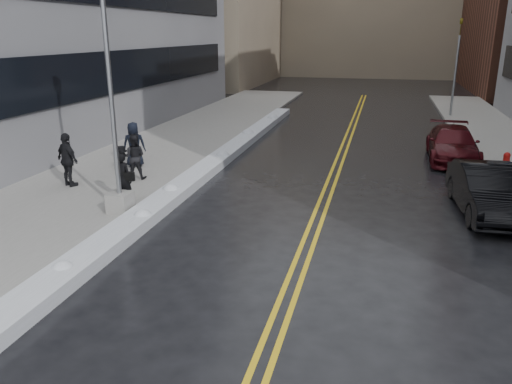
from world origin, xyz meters
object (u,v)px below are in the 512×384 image
Objects in this scene: lamppost at (114,134)px; fire_hydrant at (506,160)px; traffic_signal at (456,64)px; car_black at (488,191)px; pedestrian_d at (68,160)px; car_maroon at (453,144)px; pedestrian_b at (134,157)px; pedestrian_c at (134,144)px; pedestrian_fedora at (124,178)px.

fire_hydrant is at bearing 33.04° from lamppost.
traffic_signal is (11.80, 22.00, 0.87)m from lamppost.
car_black is at bearing -107.28° from fire_hydrant.
pedestrian_d reaches higher than car_maroon.
traffic_signal reaches higher than pedestrian_b.
lamppost is at bearing 97.08° from pedestrian_b.
pedestrian_d is at bearing 146.97° from lamppost.
pedestrian_d is (-1.79, -1.43, 0.11)m from pedestrian_b.
lamppost is 24.98m from traffic_signal.
car_maroon is at bearing -164.36° from pedestrian_b.
car_black is at bearing -93.24° from traffic_signal.
pedestrian_b is (-13.05, -18.59, -2.42)m from traffic_signal.
car_maroon is at bearing 43.15° from lamppost.
pedestrian_b is at bearing -116.62° from pedestrian_d.
fire_hydrant is 0.16× the size of car_black.
fire_hydrant is 2.58m from car_maroon.
pedestrian_c is (-2.09, 5.02, -1.48)m from lamppost.
traffic_signal reaches higher than car_maroon.
traffic_signal is at bearing 61.79° from lamppost.
car_black is 6.93m from car_maroon.
pedestrian_c is at bearing -129.28° from traffic_signal.
pedestrian_b is at bearing 93.66° from pedestrian_c.
traffic_signal reaches higher than pedestrian_c.
car_maroon is (10.70, 9.20, -0.29)m from pedestrian_fedora.
car_black is at bearing -151.22° from pedestrian_fedora.
pedestrian_b is at bearing 173.24° from car_black.
pedestrian_b is at bearing -51.93° from pedestrian_fedora.
pedestrian_b is 1.82m from pedestrian_c.
lamppost is 4.47× the size of pedestrian_fedora.
pedestrian_d is 0.41× the size of car_black.
pedestrian_d is at bearing -126.54° from traffic_signal.
lamppost is 14.52m from car_maroon.
lamppost reaches higher than traffic_signal.
lamppost reaches higher than pedestrian_b.
fire_hydrant is at bearing -174.36° from pedestrian_b.
pedestrian_c reaches higher than pedestrian_fedora.
pedestrian_fedora is 3.14m from pedestrian_d.
pedestrian_fedora is 14.11m from car_maroon.
pedestrian_d is at bearing -7.83° from pedestrian_fedora.
pedestrian_b is at bearing -161.29° from fire_hydrant.
lamppost is at bearing 123.36° from pedestrian_fedora.
car_black is at bearing 164.61° from pedestrian_b.
fire_hydrant is at bearing 68.27° from car_black.
car_maroon is at bearing -96.06° from traffic_signal.
traffic_signal is at bearing -101.86° from pedestrian_d.
pedestrian_d is at bearing -158.56° from fire_hydrant.
pedestrian_c is 3.19m from pedestrian_d.
pedestrian_c is at bearing -75.71° from pedestrian_b.
fire_hydrant is at bearing 167.99° from pedestrian_c.
lamppost is 14.81m from fire_hydrant.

